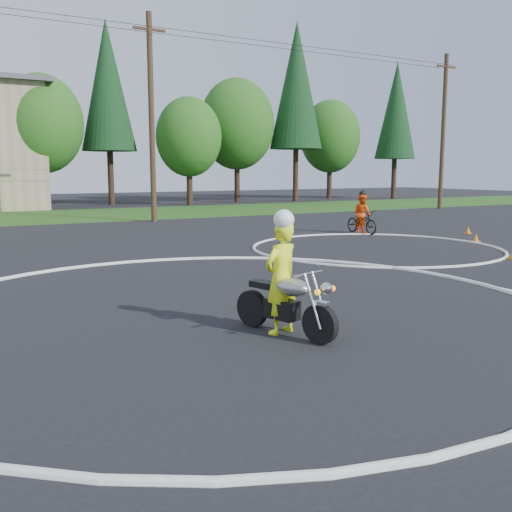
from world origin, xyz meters
TOP-DOWN VIEW (x-y plane):
  - ground at (0.00, 0.00)m, footprint 120.00×120.00m
  - grass_strip at (0.00, 27.00)m, footprint 120.00×10.00m
  - course_markings at (2.17, 4.35)m, footprint 19.05×19.05m
  - primary_motorcycle at (0.06, 0.96)m, footprint 0.81×1.94m
  - rider_primary_grp at (0.05, 1.10)m, footprint 0.73×0.59m
  - rider_second_grp at (10.52, 11.69)m, footprint 0.67×1.83m
  - traffic_cones at (5.60, 2.82)m, footprint 22.20×13.72m
  - treeline at (14.78, 34.61)m, footprint 38.20×8.10m
  - utility_poles at (5.00, 21.00)m, footprint 41.60×1.12m

SIDE VIEW (x-z plane):
  - ground at x=0.00m, z-range 0.00..0.00m
  - course_markings at x=2.17m, z-range -0.05..0.07m
  - grass_strip at x=0.00m, z-range 0.00..0.02m
  - traffic_cones at x=5.60m, z-range -0.01..0.29m
  - primary_motorcycle at x=0.06m, z-range -0.02..1.03m
  - rider_second_grp at x=10.52m, z-range -0.26..1.49m
  - rider_primary_grp at x=0.05m, z-range -0.03..1.91m
  - utility_poles at x=5.00m, z-range 0.20..10.20m
  - treeline at x=14.78m, z-range -0.64..13.88m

